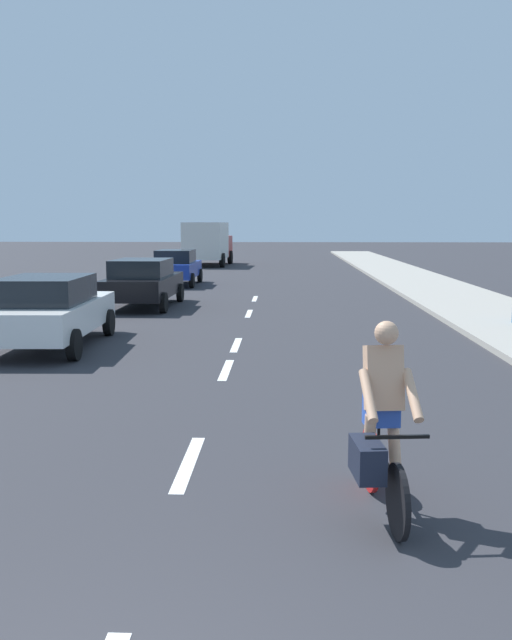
# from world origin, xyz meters

# --- Properties ---
(ground_plane) EXTENTS (160.00, 160.00, 0.00)m
(ground_plane) POSITION_xyz_m (0.00, 20.00, 0.00)
(ground_plane) COLOR #2D2D33
(sidewalk_strip) EXTENTS (3.60, 80.00, 0.14)m
(sidewalk_strip) POSITION_xyz_m (7.25, 22.00, 0.07)
(sidewalk_strip) COLOR #9E998E
(sidewalk_strip) RESTS_ON ground
(lane_stripe_1) EXTENTS (0.16, 1.80, 0.01)m
(lane_stripe_1) POSITION_xyz_m (0.00, 4.71, 0.00)
(lane_stripe_1) COLOR white
(lane_stripe_1) RESTS_ON ground
(lane_stripe_2) EXTENTS (0.16, 1.80, 0.01)m
(lane_stripe_2) POSITION_xyz_m (0.00, 9.64, 0.00)
(lane_stripe_2) COLOR white
(lane_stripe_2) RESTS_ON ground
(lane_stripe_3) EXTENTS (0.16, 1.80, 0.01)m
(lane_stripe_3) POSITION_xyz_m (0.00, 12.24, 0.00)
(lane_stripe_3) COLOR white
(lane_stripe_3) RESTS_ON ground
(lane_stripe_4) EXTENTS (0.16, 1.80, 0.01)m
(lane_stripe_4) POSITION_xyz_m (0.00, 17.59, 0.00)
(lane_stripe_4) COLOR white
(lane_stripe_4) RESTS_ON ground
(lane_stripe_5) EXTENTS (0.16, 1.80, 0.01)m
(lane_stripe_5) POSITION_xyz_m (0.00, 21.69, 0.00)
(lane_stripe_5) COLOR white
(lane_stripe_5) RESTS_ON ground
(cyclist) EXTENTS (0.66, 1.71, 1.82)m
(cyclist) POSITION_xyz_m (1.96, 3.44, 0.83)
(cyclist) COLOR black
(cyclist) RESTS_ON ground
(parked_car_white) EXTENTS (2.21, 4.59, 1.57)m
(parked_car_white) POSITION_xyz_m (-4.09, 11.80, 0.84)
(parked_car_white) COLOR white
(parked_car_white) RESTS_ON ground
(parked_car_black) EXTENTS (2.11, 4.53, 1.57)m
(parked_car_black) POSITION_xyz_m (-3.53, 19.08, 0.84)
(parked_car_black) COLOR black
(parked_car_black) RESTS_ON ground
(parked_car_blue) EXTENTS (1.93, 4.14, 1.57)m
(parked_car_blue) POSITION_xyz_m (-3.73, 27.06, 0.84)
(parked_car_blue) COLOR #1E389E
(parked_car_blue) RESTS_ON ground
(delivery_truck) EXTENTS (2.90, 6.35, 2.80)m
(delivery_truck) POSITION_xyz_m (-3.96, 41.35, 1.50)
(delivery_truck) COLOR maroon
(delivery_truck) RESTS_ON ground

